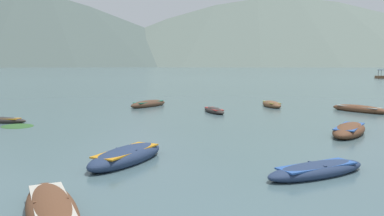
# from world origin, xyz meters

# --- Properties ---
(ground_plane) EXTENTS (6000.00, 6000.00, 0.00)m
(ground_plane) POSITION_xyz_m (0.00, 1500.00, 0.00)
(ground_plane) COLOR #476066
(mountain_1) EXTENTS (1481.31, 1481.31, 396.85)m
(mountain_1) POSITION_xyz_m (-451.96, 1407.76, 198.43)
(mountain_1) COLOR #4C5B56
(mountain_1) RESTS_ON ground
(mountain_2) EXTENTS (1588.90, 1588.90, 500.59)m
(mountain_2) POSITION_xyz_m (330.26, 1514.28, 250.30)
(mountain_2) COLOR slate
(mountain_2) RESTS_ON ground
(rowboat_0) EXTENTS (3.22, 4.55, 0.62)m
(rowboat_0) POSITION_xyz_m (12.23, 23.12, 0.19)
(rowboat_0) COLOR brown
(rowboat_0) RESTS_ON ground
(rowboat_1) EXTENTS (1.31, 3.50, 0.61)m
(rowboat_1) POSITION_xyz_m (6.67, 27.08, 0.19)
(rowboat_1) COLOR brown
(rowboat_1) RESTS_ON ground
(rowboat_3) EXTENTS (1.66, 3.47, 0.46)m
(rowboat_3) POSITION_xyz_m (1.39, 23.32, 0.15)
(rowboat_3) COLOR #2D2826
(rowboat_3) RESTS_ON ground
(rowboat_4) EXTENTS (3.94, 2.58, 0.51)m
(rowboat_4) POSITION_xyz_m (2.66, 6.73, 0.16)
(rowboat_4) COLOR navy
(rowboat_4) RESTS_ON ground
(rowboat_6) EXTENTS (3.49, 1.62, 0.42)m
(rowboat_6) POSITION_xyz_m (-12.07, 19.06, 0.13)
(rowboat_6) COLOR #2D2826
(rowboat_6) RESTS_ON ground
(rowboat_9) EXTENTS (2.54, 4.19, 0.62)m
(rowboat_9) POSITION_xyz_m (-4.59, 3.69, 0.19)
(rowboat_9) COLOR brown
(rowboat_9) RESTS_ON ground
(rowboat_10) EXTENTS (3.47, 4.14, 0.67)m
(rowboat_10) POSITION_xyz_m (-3.61, 27.86, 0.21)
(rowboat_10) COLOR #4C3323
(rowboat_10) RESTS_ON ground
(rowboat_11) EXTENTS (3.07, 4.08, 0.70)m
(rowboat_11) POSITION_xyz_m (-3.45, 8.76, 0.22)
(rowboat_11) COLOR navy
(rowboat_11) RESTS_ON ground
(rowboat_12) EXTENTS (3.57, 4.23, 0.67)m
(rowboat_12) POSITION_xyz_m (7.04, 13.78, 0.21)
(rowboat_12) COLOR brown
(rowboat_12) RESTS_ON ground
(weed_patch_0) EXTENTS (2.07, 2.51, 0.14)m
(weed_patch_0) POSITION_xyz_m (12.47, 25.74, 0.00)
(weed_patch_0) COLOR #38662D
(weed_patch_0) RESTS_ON ground
(weed_patch_3) EXTENTS (2.59, 2.65, 0.14)m
(weed_patch_3) POSITION_xyz_m (-10.50, 17.51, 0.00)
(weed_patch_3) COLOR #2D5628
(weed_patch_3) RESTS_ON ground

